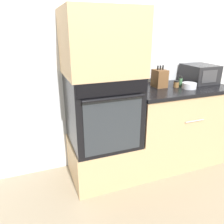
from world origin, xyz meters
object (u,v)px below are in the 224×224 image
condiment_jar_near (142,82)px  condiment_jar_mid (176,84)px  condiment_jar_far (181,81)px  knife_block (160,78)px  wall_oven (102,110)px  bowl (189,86)px  microwave (199,74)px

condiment_jar_near → condiment_jar_mid: size_ratio=1.47×
condiment_jar_mid → condiment_jar_far: bearing=25.0°
knife_block → condiment_jar_near: 0.19m
wall_oven → knife_block: 0.72m
bowl → condiment_jar_mid: 0.13m
microwave → knife_block: bearing=-176.4°
wall_oven → bowl: size_ratio=4.66×
condiment_jar_mid → condiment_jar_near: bearing=154.5°
microwave → condiment_jar_far: 0.32m
microwave → condiment_jar_far: (-0.31, -0.07, -0.05)m
knife_block → condiment_jar_far: size_ratio=2.13×
condiment_jar_near → knife_block: bearing=-26.7°
wall_oven → bowl: (0.93, -0.10, 0.18)m
condiment_jar_mid → microwave: bearing=15.6°
wall_oven → condiment_jar_mid: wall_oven is taller
wall_oven → knife_block: size_ratio=3.00×
microwave → condiment_jar_mid: 0.41m
bowl → knife_block: bearing=147.0°
condiment_jar_mid → condiment_jar_far: condiment_jar_far is taller
bowl → condiment_jar_far: condiment_jar_far is taller
wall_oven → microwave: size_ratio=1.92×
wall_oven → condiment_jar_far: 0.94m
knife_block → condiment_jar_near: knife_block is taller
wall_oven → condiment_jar_near: wall_oven is taller
wall_oven → knife_block: knife_block is taller
microwave → condiment_jar_near: size_ratio=3.36×
knife_block → condiment_jar_near: (-0.16, 0.08, -0.04)m
microwave → knife_block: 0.56m
condiment_jar_far → knife_block: bearing=171.5°
knife_block → microwave: bearing=3.6°
microwave → condiment_jar_near: (-0.72, 0.05, -0.05)m
condiment_jar_near → condiment_jar_far: size_ratio=0.99×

